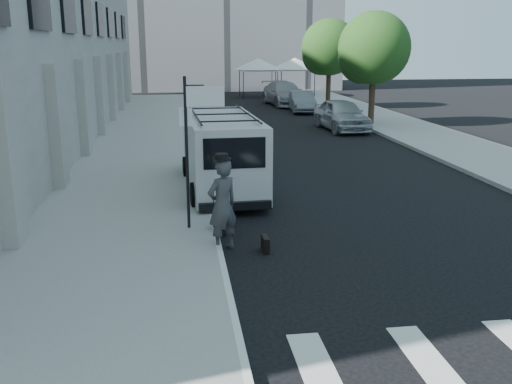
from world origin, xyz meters
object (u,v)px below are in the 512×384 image
object	(u,v)px
parked_car_b	(302,102)
briefcase	(265,244)
cargo_van	(221,152)
parked_car_a	(342,115)
businessman	(222,205)
parked_car_c	(285,94)
suitcase	(219,223)

from	to	relation	value
parked_car_b	briefcase	bearing A→B (deg)	-98.89
cargo_van	parked_car_b	distance (m)	20.97
briefcase	parked_car_a	size ratio (longest dim) A/B	0.09
businessman	parked_car_a	xyz separation A→B (m)	(7.53, 16.86, -0.20)
cargo_van	parked_car_a	size ratio (longest dim) A/B	1.29
cargo_van	parked_car_a	xyz separation A→B (m)	(7.14, 11.64, -0.37)
parked_car_c	suitcase	bearing A→B (deg)	-109.71
cargo_van	parked_car_b	world-z (taller)	cargo_van
parked_car_a	parked_car_c	bearing A→B (deg)	89.49
businessman	parked_car_b	size ratio (longest dim) A/B	0.49
businessman	cargo_van	world-z (taller)	cargo_van
businessman	suitcase	bearing A→B (deg)	-121.17
businessman	parked_car_a	size ratio (longest dim) A/B	0.42
parked_car_b	parked_car_c	size ratio (longest dim) A/B	0.72
briefcase	suitcase	xyz separation A→B (m)	(-0.89, 1.24, 0.11)
businessman	parked_car_b	distance (m)	26.07
suitcase	parked_car_c	bearing A→B (deg)	69.67
parked_car_b	parked_car_a	bearing A→B (deg)	-82.72
businessman	parked_car_b	xyz separation A→B (m)	(7.23, 25.04, -0.32)
suitcase	parked_car_c	world-z (taller)	parked_car_c
businessman	parked_car_c	distance (m)	30.21
cargo_van	parked_car_b	bearing A→B (deg)	68.61
parked_car_a	parked_car_b	distance (m)	8.18
businessman	parked_car_c	size ratio (longest dim) A/B	0.35
suitcase	briefcase	bearing A→B (deg)	-61.00
cargo_van	suitcase	bearing A→B (deg)	-97.66
parked_car_a	parked_car_c	xyz separation A→B (m)	(-0.63, 12.55, 0.03)
suitcase	cargo_van	world-z (taller)	cargo_van
businessman	suitcase	xyz separation A→B (m)	(-0.00, 1.00, -0.72)
businessman	cargo_van	xyz separation A→B (m)	(0.39, 5.22, 0.18)
parked_car_c	cargo_van	bearing A→B (deg)	-111.11
businessman	parked_car_a	distance (m)	18.47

